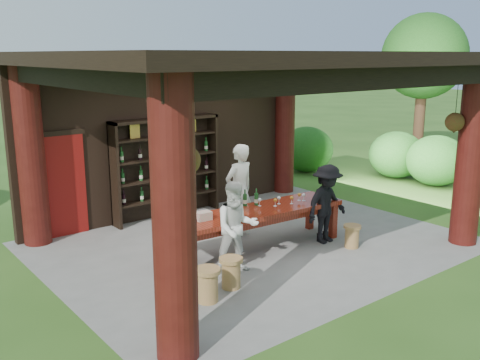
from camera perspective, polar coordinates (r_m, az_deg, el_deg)
ground at (r=10.11m, az=1.42°, el=-6.77°), size 90.00×90.00×0.00m
pavilion at (r=9.91m, az=-0.16°, el=5.54°), size 7.50×6.00×3.60m
wine_shelf at (r=11.54m, az=-7.83°, el=1.27°), size 2.46×0.37×2.17m
tasting_table at (r=9.64m, az=1.91°, el=-3.81°), size 3.42×1.08×0.75m
stool_near_left at (r=8.20m, az=-0.96°, el=-9.78°), size 0.36×0.36×0.48m
stool_near_right at (r=10.04m, az=11.86°, el=-5.83°), size 0.32×0.32×0.43m
stool_far_left at (r=7.78m, az=-3.47°, el=-11.02°), size 0.38×0.38×0.50m
host at (r=10.28m, az=-0.09°, el=-1.13°), size 0.70×0.49×1.81m
guest_woman at (r=8.63m, az=-0.38°, el=-5.06°), size 0.90×0.81×1.50m
guest_man at (r=10.09m, az=9.23°, el=-2.53°), size 0.98×0.59×1.49m
table_bottles at (r=9.76m, az=0.73°, el=-1.92°), size 0.43×0.17×0.31m
table_glasses at (r=9.84m, az=3.99°, el=-2.31°), size 1.91×0.33×0.15m
napkin_basket at (r=9.00m, az=-3.92°, el=-3.84°), size 0.27×0.20×0.14m
shrubs at (r=12.28m, az=7.03°, el=-0.56°), size 15.16×7.67×1.36m
trees at (r=12.97m, az=8.28°, el=12.71°), size 21.98×9.71×4.80m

